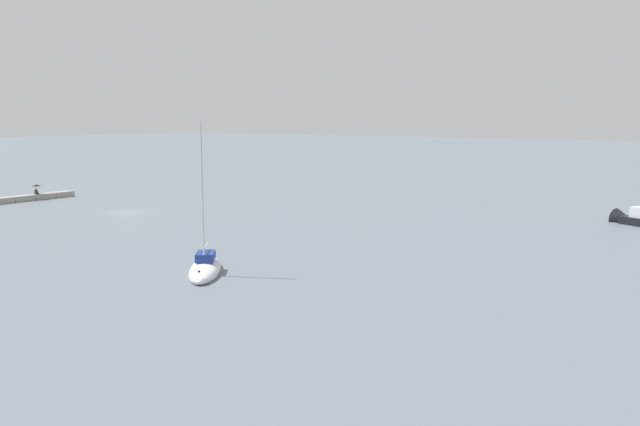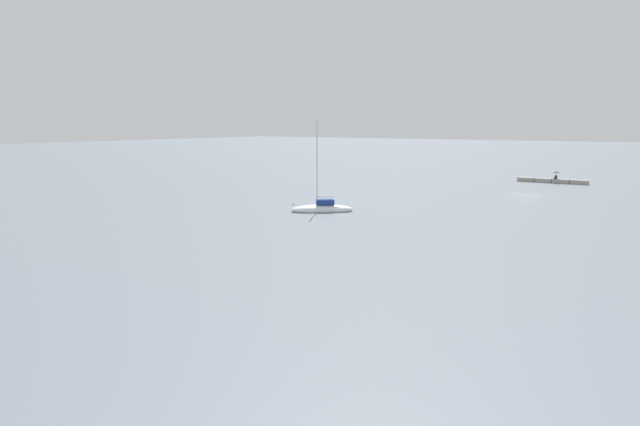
# 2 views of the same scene
# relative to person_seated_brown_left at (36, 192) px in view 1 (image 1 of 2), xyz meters

# --- Properties ---
(ground_plane) EXTENTS (500.00, 500.00, 0.00)m
(ground_plane) POSITION_rel_person_seated_brown_left_xyz_m (0.50, 17.97, -0.95)
(ground_plane) COLOR slate
(seawall_pier) EXTENTS (10.78, 1.44, 0.70)m
(seawall_pier) POSITION_rel_person_seated_brown_left_xyz_m (0.50, -0.01, -0.60)
(seawall_pier) COLOR gray
(seawall_pier) RESTS_ON ground_plane
(person_seated_brown_left) EXTENTS (0.47, 0.65, 0.73)m
(person_seated_brown_left) POSITION_rel_person_seated_brown_left_xyz_m (0.00, 0.00, 0.00)
(person_seated_brown_left) COLOR #1E2333
(person_seated_brown_left) RESTS_ON seawall_pier
(umbrella_open_black) EXTENTS (1.12, 1.12, 1.25)m
(umbrella_open_black) POSITION_rel_person_seated_brown_left_xyz_m (-0.01, 0.09, 0.84)
(umbrella_open_black) COLOR black
(umbrella_open_black) RESTS_ON seawall_pier
(sailboat_white_mid) EXTENTS (6.59, 5.78, 10.32)m
(sailboat_white_mid) POSITION_rel_person_seated_brown_left_xyz_m (16.21, 45.13, -0.61)
(sailboat_white_mid) COLOR silver
(sailboat_white_mid) RESTS_ON ground_plane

